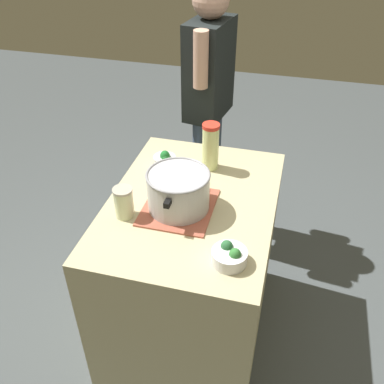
{
  "coord_description": "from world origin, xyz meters",
  "views": [
    {
      "loc": [
        -1.49,
        -0.39,
        2.08
      ],
      "look_at": [
        0.0,
        0.0,
        0.95
      ],
      "focal_mm": 40.23,
      "sensor_mm": 36.0,
      "label": 1
    }
  ],
  "objects_px": {
    "lemonade_pitcher": "(210,146)",
    "person_cook": "(208,112)",
    "cooking_pot": "(178,190)",
    "broccoli_bowl_front": "(165,160)",
    "mason_jar": "(124,202)",
    "broccoli_bowl_center": "(229,256)"
  },
  "relations": [
    {
      "from": "mason_jar",
      "to": "lemonade_pitcher",
      "type": "bearing_deg",
      "value": -30.28
    },
    {
      "from": "mason_jar",
      "to": "person_cook",
      "type": "relative_size",
      "value": 0.08
    },
    {
      "from": "broccoli_bowl_front",
      "to": "cooking_pot",
      "type": "bearing_deg",
      "value": -152.6
    },
    {
      "from": "cooking_pot",
      "to": "mason_jar",
      "type": "bearing_deg",
      "value": 117.28
    },
    {
      "from": "person_cook",
      "to": "lemonade_pitcher",
      "type": "bearing_deg",
      "value": -166.21
    },
    {
      "from": "mason_jar",
      "to": "person_cook",
      "type": "height_order",
      "value": "person_cook"
    },
    {
      "from": "cooking_pot",
      "to": "person_cook",
      "type": "bearing_deg",
      "value": 4.91
    },
    {
      "from": "broccoli_bowl_center",
      "to": "person_cook",
      "type": "xyz_separation_m",
      "value": [
        1.2,
        0.36,
        -0.01
      ]
    },
    {
      "from": "lemonade_pitcher",
      "to": "person_cook",
      "type": "distance_m",
      "value": 0.6
    },
    {
      "from": "lemonade_pitcher",
      "to": "broccoli_bowl_front",
      "type": "relative_size",
      "value": 2.13
    },
    {
      "from": "cooking_pot",
      "to": "person_cook",
      "type": "xyz_separation_m",
      "value": [
        0.93,
        0.08,
        -0.08
      ]
    },
    {
      "from": "broccoli_bowl_front",
      "to": "person_cook",
      "type": "distance_m",
      "value": 0.62
    },
    {
      "from": "lemonade_pitcher",
      "to": "mason_jar",
      "type": "distance_m",
      "value": 0.54
    },
    {
      "from": "mason_jar",
      "to": "person_cook",
      "type": "xyz_separation_m",
      "value": [
        1.04,
        -0.13,
        -0.05
      ]
    },
    {
      "from": "mason_jar",
      "to": "person_cook",
      "type": "distance_m",
      "value": 1.05
    },
    {
      "from": "cooking_pot",
      "to": "broccoli_bowl_front",
      "type": "xyz_separation_m",
      "value": [
        0.31,
        0.16,
        -0.06
      ]
    },
    {
      "from": "cooking_pot",
      "to": "broccoli_bowl_center",
      "type": "height_order",
      "value": "cooking_pot"
    },
    {
      "from": "person_cook",
      "to": "mason_jar",
      "type": "bearing_deg",
      "value": 172.88
    },
    {
      "from": "lemonade_pitcher",
      "to": "broccoli_bowl_center",
      "type": "relative_size",
      "value": 1.76
    },
    {
      "from": "cooking_pot",
      "to": "person_cook",
      "type": "distance_m",
      "value": 0.94
    },
    {
      "from": "mason_jar",
      "to": "broccoli_bowl_front",
      "type": "distance_m",
      "value": 0.43
    },
    {
      "from": "lemonade_pitcher",
      "to": "broccoli_bowl_front",
      "type": "height_order",
      "value": "lemonade_pitcher"
    }
  ]
}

